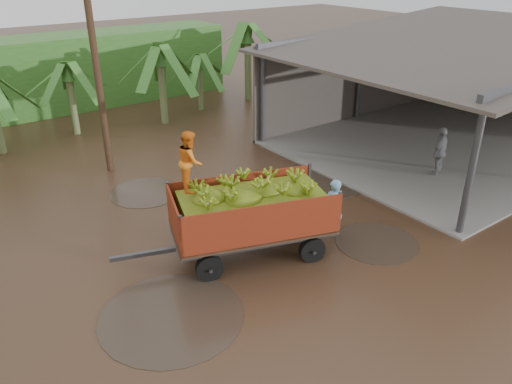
{
  "coord_description": "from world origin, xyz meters",
  "views": [
    {
      "loc": [
        -6.74,
        -10.23,
        7.33
      ],
      "look_at": [
        0.43,
        -0.47,
        1.47
      ],
      "focal_mm": 35.0,
      "sensor_mm": 36.0,
      "label": 1
    }
  ],
  "objects_px": {
    "banana_trailer": "(250,211)",
    "man_blue": "(333,208)",
    "utility_pole": "(94,48)",
    "man_grey": "(440,152)"
  },
  "relations": [
    {
      "from": "man_blue",
      "to": "utility_pole",
      "type": "xyz_separation_m",
      "value": [
        -3.31,
        8.29,
        3.56
      ]
    },
    {
      "from": "banana_trailer",
      "to": "utility_pole",
      "type": "xyz_separation_m",
      "value": [
        -0.9,
        7.68,
        3.16
      ]
    },
    {
      "from": "banana_trailer",
      "to": "man_blue",
      "type": "height_order",
      "value": "banana_trailer"
    },
    {
      "from": "banana_trailer",
      "to": "man_grey",
      "type": "xyz_separation_m",
      "value": [
        8.37,
        0.15,
        -0.33
      ]
    },
    {
      "from": "banana_trailer",
      "to": "utility_pole",
      "type": "bearing_deg",
      "value": 115.37
    },
    {
      "from": "man_blue",
      "to": "man_grey",
      "type": "distance_m",
      "value": 6.01
    },
    {
      "from": "man_blue",
      "to": "banana_trailer",
      "type": "bearing_deg",
      "value": 3.07
    },
    {
      "from": "banana_trailer",
      "to": "man_grey",
      "type": "relative_size",
      "value": 3.1
    },
    {
      "from": "banana_trailer",
      "to": "man_blue",
      "type": "xyz_separation_m",
      "value": [
        2.41,
        -0.61,
        -0.4
      ]
    },
    {
      "from": "man_grey",
      "to": "banana_trailer",
      "type": "bearing_deg",
      "value": -13.9
    }
  ]
}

